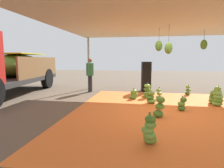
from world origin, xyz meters
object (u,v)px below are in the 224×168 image
at_px(banana_bunch_0, 147,91).
at_px(banana_bunch_4, 218,93).
at_px(speaker_stack, 146,77).
at_px(banana_bunch_1, 150,130).
at_px(banana_bunch_11, 214,97).
at_px(worker_0, 90,72).
at_px(banana_bunch_5, 134,94).
at_px(banana_bunch_8, 159,107).
at_px(banana_bunch_9, 188,91).
at_px(banana_bunch_7, 151,98).
at_px(banana_bunch_2, 182,104).
at_px(banana_bunch_3, 159,94).
at_px(banana_bunch_6, 148,90).
at_px(banana_bunch_10, 218,99).

height_order(banana_bunch_0, banana_bunch_4, banana_bunch_0).
bearing_deg(speaker_stack, banana_bunch_1, -179.46).
bearing_deg(banana_bunch_11, worker_0, 71.77).
height_order(banana_bunch_5, banana_bunch_8, banana_bunch_8).
bearing_deg(worker_0, banana_bunch_0, -110.20).
xyz_separation_m(banana_bunch_4, worker_0, (0.77, 5.22, 0.67)).
bearing_deg(banana_bunch_9, banana_bunch_11, -160.86).
height_order(banana_bunch_4, banana_bunch_7, banana_bunch_4).
bearing_deg(banana_bunch_1, banana_bunch_7, -1.83).
distance_m(banana_bunch_1, banana_bunch_9, 5.33).
bearing_deg(banana_bunch_11, banana_bunch_7, 98.55).
height_order(worker_0, speaker_stack, worker_0).
bearing_deg(banana_bunch_9, speaker_stack, 68.14).
distance_m(banana_bunch_2, speaker_stack, 3.55).
height_order(banana_bunch_3, speaker_stack, speaker_stack).
relative_size(banana_bunch_9, speaker_stack, 0.32).
height_order(banana_bunch_1, banana_bunch_2, banana_bunch_1).
height_order(banana_bunch_3, banana_bunch_6, banana_bunch_6).
xyz_separation_m(banana_bunch_5, banana_bunch_11, (-0.32, -2.72, 0.05)).
bearing_deg(banana_bunch_11, banana_bunch_1, 147.82).
bearing_deg(banana_bunch_3, banana_bunch_5, 96.86).
bearing_deg(banana_bunch_3, banana_bunch_11, -103.65).
distance_m(banana_bunch_10, banana_bunch_11, 0.34).
bearing_deg(banana_bunch_0, banana_bunch_6, -3.41).
bearing_deg(banana_bunch_1, banana_bunch_9, -18.49).
bearing_deg(banana_bunch_2, banana_bunch_7, 46.64).
distance_m(banana_bunch_5, banana_bunch_6, 1.01).
bearing_deg(banana_bunch_8, banana_bunch_11, -46.19).
xyz_separation_m(banana_bunch_1, banana_bunch_11, (3.53, -2.22, -0.03)).
xyz_separation_m(banana_bunch_2, speaker_stack, (3.37, 1.03, 0.50)).
relative_size(banana_bunch_4, banana_bunch_10, 1.00).
relative_size(banana_bunch_5, banana_bunch_8, 0.72).
relative_size(banana_bunch_10, banana_bunch_11, 1.04).
bearing_deg(banana_bunch_5, banana_bunch_9, -61.28).
bearing_deg(banana_bunch_1, banana_bunch_6, -0.34).
bearing_deg(banana_bunch_5, banana_bunch_2, -134.72).
bearing_deg(banana_bunch_1, worker_0, 26.95).
xyz_separation_m(banana_bunch_4, banana_bunch_11, (-0.82, 0.40, -0.01)).
bearing_deg(banana_bunch_9, banana_bunch_0, 117.79).
xyz_separation_m(banana_bunch_0, banana_bunch_1, (-4.16, -0.00, 0.00)).
distance_m(banana_bunch_1, worker_0, 5.77).
bearing_deg(banana_bunch_4, banana_bunch_6, 82.05).
bearing_deg(banana_bunch_10, banana_bunch_7, 89.54).
bearing_deg(speaker_stack, banana_bunch_6, -175.50).
distance_m(banana_bunch_9, speaker_stack, 1.94).
height_order(banana_bunch_11, worker_0, worker_0).
relative_size(banana_bunch_0, banana_bunch_2, 1.30).
bearing_deg(banana_bunch_7, banana_bunch_10, -90.46).
bearing_deg(banana_bunch_7, banana_bunch_8, -173.39).
bearing_deg(banana_bunch_2, banana_bunch_3, 19.14).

